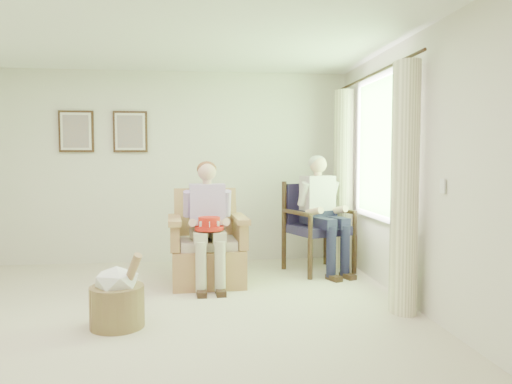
# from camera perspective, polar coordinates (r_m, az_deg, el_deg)

# --- Properties ---
(floor) EXTENTS (5.50, 5.50, 0.00)m
(floor) POSITION_cam_1_polar(r_m,az_deg,el_deg) (4.41, -12.61, -15.14)
(floor) COLOR beige
(floor) RESTS_ON ground
(back_wall) EXTENTS (5.00, 0.04, 2.60)m
(back_wall) POSITION_cam_1_polar(r_m,az_deg,el_deg) (6.91, -10.36, 2.78)
(back_wall) COLOR silver
(back_wall) RESTS_ON ground
(front_wall) EXTENTS (5.00, 0.04, 2.60)m
(front_wall) POSITION_cam_1_polar(r_m,az_deg,el_deg) (1.48, -24.75, -1.78)
(front_wall) COLOR silver
(front_wall) RESTS_ON ground
(right_wall) EXTENTS (0.04, 5.50, 2.60)m
(right_wall) POSITION_cam_1_polar(r_m,az_deg,el_deg) (4.62, 19.67, 2.04)
(right_wall) COLOR silver
(right_wall) RESTS_ON ground
(ceiling) EXTENTS (5.00, 5.50, 0.02)m
(ceiling) POSITION_cam_1_polar(r_m,az_deg,el_deg) (4.33, -13.17, 19.45)
(ceiling) COLOR white
(ceiling) RESTS_ON back_wall
(window) EXTENTS (0.13, 2.50, 1.63)m
(window) POSITION_cam_1_polar(r_m,az_deg,el_deg) (5.71, 14.08, 5.34)
(window) COLOR #2D6B23
(window) RESTS_ON right_wall
(curtain_left) EXTENTS (0.34, 0.34, 2.30)m
(curtain_left) POSITION_cam_1_polar(r_m,az_deg,el_deg) (4.76, 16.62, 0.35)
(curtain_left) COLOR #FAF1C4
(curtain_left) RESTS_ON ground
(curtain_right) EXTENTS (0.34, 0.34, 2.30)m
(curtain_right) POSITION_cam_1_polar(r_m,az_deg,el_deg) (6.60, 9.93, 1.43)
(curtain_right) COLOR #FAF1C4
(curtain_right) RESTS_ON ground
(framed_print_left) EXTENTS (0.45, 0.05, 0.55)m
(framed_print_left) POSITION_cam_1_polar(r_m,az_deg,el_deg) (7.05, -19.86, 6.53)
(framed_print_left) COLOR #382114
(framed_print_left) RESTS_ON back_wall
(framed_print_right) EXTENTS (0.45, 0.05, 0.55)m
(framed_print_right) POSITION_cam_1_polar(r_m,az_deg,el_deg) (6.92, -14.18, 6.70)
(framed_print_right) COLOR #382114
(framed_print_right) RESTS_ON back_wall
(wicker_armchair) EXTENTS (0.84, 0.83, 1.07)m
(wicker_armchair) POSITION_cam_1_polar(r_m,az_deg,el_deg) (5.78, -5.56, -6.99)
(wicker_armchair) COLOR tan
(wicker_armchair) RESTS_ON ground
(wood_armchair) EXTENTS (0.71, 0.67, 1.10)m
(wood_armchair) POSITION_cam_1_polar(r_m,az_deg,el_deg) (6.41, 6.97, -3.53)
(wood_armchair) COLOR black
(wood_armchair) RESTS_ON ground
(person_wicker) EXTENTS (0.40, 0.63, 1.37)m
(person_wicker) POSITION_cam_1_polar(r_m,az_deg,el_deg) (5.57, -5.57, -2.59)
(person_wicker) COLOR #BCB497
(person_wicker) RESTS_ON ground
(person_dark) EXTENTS (0.40, 0.63, 1.43)m
(person_dark) POSITION_cam_1_polar(r_m,az_deg,el_deg) (6.21, 7.38, -1.41)
(person_dark) COLOR #181734
(person_dark) RESTS_ON ground
(red_hat) EXTENTS (0.31, 0.31, 0.14)m
(red_hat) POSITION_cam_1_polar(r_m,az_deg,el_deg) (5.38, -5.36, -3.75)
(red_hat) COLOR red
(red_hat) RESTS_ON person_wicker
(hatbox) EXTENTS (0.60, 0.60, 0.67)m
(hatbox) POSITION_cam_1_polar(r_m,az_deg,el_deg) (4.46, -15.58, -11.48)
(hatbox) COLOR tan
(hatbox) RESTS_ON ground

